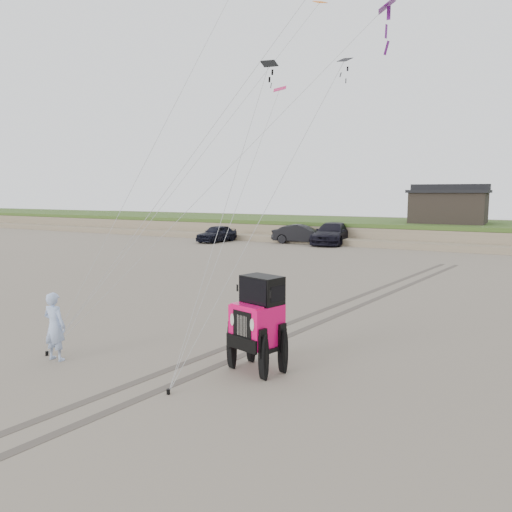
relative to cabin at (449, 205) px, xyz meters
The scene contains 11 objects.
ground 37.20m from the cabin, 93.09° to the right, with size 160.00×160.00×0.00m, color #6B6054.
dune_ridge 3.18m from the cabin, 165.96° to the left, with size 160.00×14.25×1.73m.
cabin is the anchor object (origin of this frame).
truck_a 20.41m from the cabin, 152.97° to the right, with size 1.76×4.38×1.49m, color black.
truck_b 13.14m from the cabin, 147.86° to the right, with size 1.70×4.89×1.61m, color black.
truck_c 10.65m from the cabin, 144.25° to the right, with size 2.53×6.23×1.81m, color black.
jeep 35.85m from the cabin, 89.26° to the right, with size 2.18×5.06×1.88m, color #E9095C, non-canonical shape.
man 37.95m from the cabin, 96.91° to the right, with size 0.66×0.43×1.81m, color #889FD3.
stake_main 37.96m from the cabin, 97.70° to the right, with size 0.08×0.08×0.12m, color black.
stake_aux 38.12m from the cabin, 90.82° to the right, with size 0.08×0.08×0.12m, color black.
tire_tracks 29.18m from the cabin, 90.00° to the right, with size 5.22×29.74×0.01m.
Camera 1 is at (8.13, -9.19, 4.38)m, focal length 35.00 mm.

